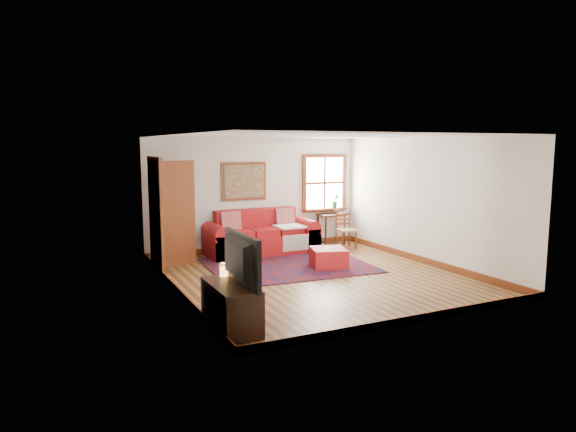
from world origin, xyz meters
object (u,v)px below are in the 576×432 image
media_cabinet (231,306)px  ladder_back_chair (345,228)px  red_leather_sofa (261,239)px  side_table (331,219)px  red_ottoman (329,258)px

media_cabinet → ladder_back_chair: bearing=42.9°
red_leather_sofa → media_cabinet: (-2.16, -4.16, -0.02)m
red_leather_sofa → ladder_back_chair: (1.94, -0.34, 0.15)m
ladder_back_chair → media_cabinet: size_ratio=0.79×
red_leather_sofa → side_table: (1.89, 0.20, 0.29)m
side_table → ladder_back_chair: 0.56m
red_ottoman → side_table: 2.37m
ladder_back_chair → side_table: bearing=95.6°
red_ottoman → ladder_back_chair: size_ratio=0.76×
side_table → ladder_back_chair: (0.05, -0.54, -0.14)m
red_ottoman → red_leather_sofa: bearing=127.3°
media_cabinet → side_table: bearing=47.1°
ladder_back_chair → red_leather_sofa: bearing=170.2°
red_ottoman → media_cabinet: media_cabinet is taller
side_table → ladder_back_chair: size_ratio=0.85×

